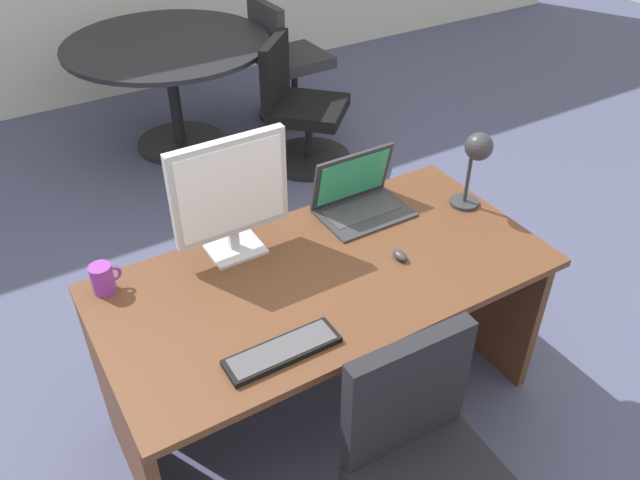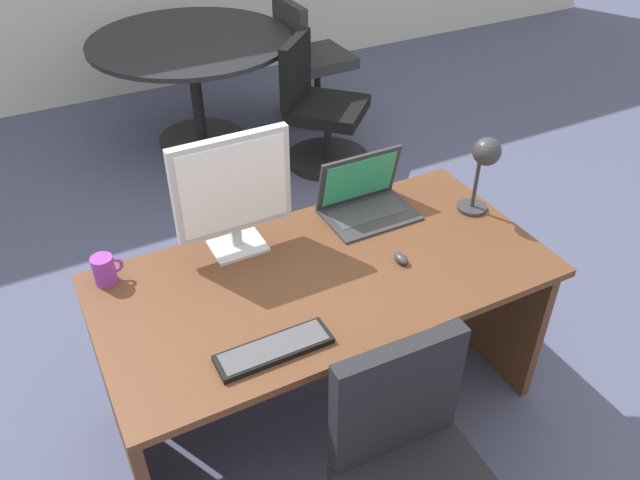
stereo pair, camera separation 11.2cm
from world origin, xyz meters
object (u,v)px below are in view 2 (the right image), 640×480
object	(u,v)px
mouse	(401,258)
meeting_chair_far	(311,69)
coffee_mug	(105,270)
keyboard	(274,349)
desk_lamp	(484,161)
meeting_table	(193,65)
desk	(318,310)
meeting_chair_near	(320,116)
laptop	(363,194)
monitor	(233,189)

from	to	relation	value
mouse	meeting_chair_far	size ratio (longest dim) A/B	0.08
mouse	coffee_mug	bearing A→B (deg)	158.64
keyboard	desk_lamp	distance (m)	1.12
coffee_mug	meeting_table	distance (m)	2.43
coffee_mug	meeting_table	bearing A→B (deg)	65.02
desk	desk_lamp	size ratio (longest dim) A/B	4.84
meeting_chair_far	desk	bearing A→B (deg)	-116.10
mouse	meeting_chair_near	distance (m)	2.10
meeting_chair_near	mouse	bearing A→B (deg)	-109.08
desk	mouse	size ratio (longest dim) A/B	22.92
desk	desk_lamp	distance (m)	0.86
laptop	mouse	bearing A→B (deg)	-98.01
laptop	meeting_table	distance (m)	2.23
meeting_table	meeting_chair_far	world-z (taller)	meeting_chair_far
monitor	meeting_chair_far	size ratio (longest dim) A/B	0.53
mouse	meeting_chair_near	xyz separation A→B (m)	(0.67, 1.94, -0.42)
meeting_table	meeting_chair_far	bearing A→B (deg)	1.31
monitor	meeting_chair_far	world-z (taller)	monitor
keyboard	desk_lamp	world-z (taller)	desk_lamp
desk_lamp	desk	bearing A→B (deg)	-179.45
desk	laptop	size ratio (longest dim) A/B	4.52
mouse	coffee_mug	xyz separation A→B (m)	(-0.98, 0.38, 0.04)
desk_lamp	meeting_chair_near	xyz separation A→B (m)	(0.22, 1.81, -0.64)
desk	meeting_table	world-z (taller)	meeting_table
keyboard	coffee_mug	world-z (taller)	coffee_mug
laptop	keyboard	xyz separation A→B (m)	(-0.65, -0.56, -0.06)
keyboard	meeting_chair_far	xyz separation A→B (m)	(1.53, 2.79, -0.38)
laptop	meeting_chair_far	world-z (taller)	laptop
desk	coffee_mug	xyz separation A→B (m)	(-0.70, 0.26, 0.28)
laptop	desk_lamp	distance (m)	0.49
monitor	mouse	bearing A→B (deg)	-35.55
desk_lamp	meeting_chair_far	bearing A→B (deg)	78.82
monitor	mouse	world-z (taller)	monitor
laptop	keyboard	size ratio (longest dim) A/B	0.97
coffee_mug	meeting_chair_near	size ratio (longest dim) A/B	0.13
desk	meeting_table	size ratio (longest dim) A/B	1.22
laptop	mouse	distance (m)	0.37
coffee_mug	meeting_table	world-z (taller)	coffee_mug
keyboard	meeting_chair_far	world-z (taller)	meeting_chair_far
desk	meeting_chair_near	distance (m)	2.06
monitor	coffee_mug	size ratio (longest dim) A/B	4.32
meeting_table	desk_lamp	bearing A→B (deg)	-80.56
desk	keyboard	distance (m)	0.51
desk_lamp	meeting_table	bearing A→B (deg)	99.44
meeting_table	meeting_chair_near	world-z (taller)	meeting_chair_near
mouse	desk_lamp	world-z (taller)	desk_lamp
mouse	meeting_table	size ratio (longest dim) A/B	0.05
laptop	meeting_chair_near	bearing A→B (deg)	68.55
mouse	coffee_mug	world-z (taller)	coffee_mug
desk_lamp	meeting_chair_far	distance (m)	2.58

